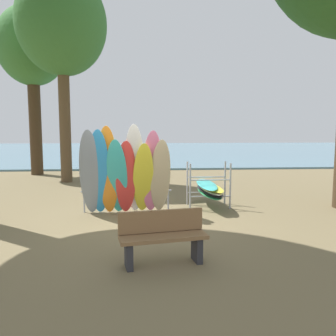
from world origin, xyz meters
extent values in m
plane|color=brown|center=(0.00, 0.00, 0.00)|extent=(80.00, 80.00, 0.00)
cube|color=slate|center=(0.00, 28.28, 0.05)|extent=(80.00, 36.00, 0.10)
cylinder|color=brown|center=(-2.99, 6.47, 2.61)|extent=(0.45, 0.45, 5.22)
ellipsoid|color=#387033|center=(-2.99, 6.47, 6.34)|extent=(3.54, 3.54, 4.08)
cylinder|color=#42301E|center=(-4.93, 8.97, 2.52)|extent=(0.57, 0.57, 5.05)
ellipsoid|color=#387033|center=(-4.93, 8.97, 6.06)|extent=(3.21, 3.21, 3.69)
ellipsoid|color=gray|center=(-1.14, 0.70, 1.08)|extent=(0.54, 0.70, 2.16)
ellipsoid|color=#2D8ED1|center=(-0.92, 0.72, 1.09)|extent=(0.57, 0.72, 2.17)
ellipsoid|color=orange|center=(-0.70, 0.74, 1.13)|extent=(0.52, 0.60, 2.25)
ellipsoid|color=#38B2AD|center=(-0.48, 0.76, 0.97)|extent=(0.55, 0.68, 1.93)
ellipsoid|color=red|center=(-0.26, 0.77, 0.95)|extent=(0.58, 0.63, 1.89)
ellipsoid|color=white|center=(-0.04, 0.79, 1.15)|extent=(0.53, 0.75, 2.30)
ellipsoid|color=yellow|center=(0.18, 0.81, 0.92)|extent=(0.59, 0.76, 1.83)
ellipsoid|color=pink|center=(0.40, 0.83, 1.07)|extent=(0.58, 0.69, 2.14)
ellipsoid|color=#C6B289|center=(0.62, 0.84, 0.96)|extent=(0.58, 0.67, 1.92)
cylinder|color=#9EA0A5|center=(-1.36, 1.04, 0.28)|extent=(0.04, 0.04, 0.55)
cylinder|color=#9EA0A5|center=(0.84, 1.07, 0.28)|extent=(0.04, 0.04, 0.55)
cylinder|color=#9EA0A5|center=(-0.26, 1.05, 0.55)|extent=(2.36, 0.07, 0.04)
cylinder|color=#9EA0A5|center=(1.44, 1.18, 0.62)|extent=(0.05, 0.05, 1.25)
cylinder|color=#9EA0A5|center=(2.54, 1.18, 0.62)|extent=(0.05, 0.05, 1.25)
cylinder|color=#9EA0A5|center=(1.44, 1.78, 0.62)|extent=(0.05, 0.05, 1.25)
cylinder|color=#9EA0A5|center=(2.54, 1.78, 0.62)|extent=(0.05, 0.05, 1.25)
cylinder|color=#9EA0A5|center=(1.99, 1.18, 0.35)|extent=(1.10, 0.04, 0.04)
cylinder|color=#9EA0A5|center=(1.99, 1.18, 0.80)|extent=(1.10, 0.04, 0.04)
cylinder|color=#9EA0A5|center=(1.99, 1.78, 0.35)|extent=(1.10, 0.04, 0.04)
cylinder|color=#9EA0A5|center=(1.99, 1.78, 0.80)|extent=(1.10, 0.04, 0.04)
ellipsoid|color=#339E56|center=(2.02, 1.48, 0.40)|extent=(0.56, 2.11, 0.06)
ellipsoid|color=black|center=(2.03, 1.48, 0.46)|extent=(0.64, 2.13, 0.06)
ellipsoid|color=white|center=(2.05, 1.48, 0.52)|extent=(0.54, 2.11, 0.06)
ellipsoid|color=yellow|center=(2.04, 1.48, 0.58)|extent=(0.66, 2.13, 0.06)
ellipsoid|color=#38B2AD|center=(1.95, 1.48, 0.64)|extent=(0.59, 2.12, 0.06)
cube|color=#2D2D33|center=(-0.05, -2.68, 0.21)|extent=(0.16, 0.33, 0.42)
cube|color=#2D2D33|center=(1.05, -2.48, 0.21)|extent=(0.16, 0.33, 0.42)
cube|color=olive|center=(0.50, -2.58, 0.45)|extent=(1.45, 0.64, 0.06)
cube|color=olive|center=(0.46, -2.40, 0.67)|extent=(1.39, 0.31, 0.36)
camera|label=1|loc=(0.18, -7.80, 2.14)|focal=36.36mm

